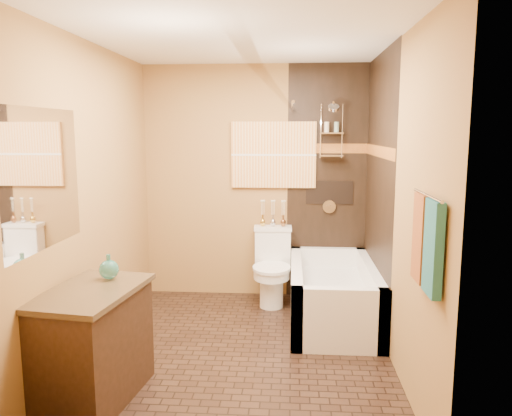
# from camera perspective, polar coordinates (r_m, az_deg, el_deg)

# --- Properties ---
(floor) EXTENTS (3.00, 3.00, 0.00)m
(floor) POSITION_cam_1_polar(r_m,az_deg,el_deg) (4.28, -1.64, -16.14)
(floor) COLOR black
(floor) RESTS_ON ground
(wall_left) EXTENTS (0.02, 3.00, 2.50)m
(wall_left) POSITION_cam_1_polar(r_m,az_deg,el_deg) (4.21, -18.19, 0.81)
(wall_left) COLOR olive
(wall_left) RESTS_ON floor
(wall_right) EXTENTS (0.02, 3.00, 2.50)m
(wall_right) POSITION_cam_1_polar(r_m,az_deg,el_deg) (3.98, 15.74, 0.48)
(wall_right) COLOR olive
(wall_right) RESTS_ON floor
(wall_back) EXTENTS (2.40, 0.02, 2.50)m
(wall_back) POSITION_cam_1_polar(r_m,az_deg,el_deg) (5.40, -0.11, 2.93)
(wall_back) COLOR olive
(wall_back) RESTS_ON floor
(wall_front) EXTENTS (2.40, 0.02, 2.50)m
(wall_front) POSITION_cam_1_polar(r_m,az_deg,el_deg) (2.45, -5.28, -4.28)
(wall_front) COLOR olive
(wall_front) RESTS_ON floor
(ceiling) EXTENTS (3.00, 3.00, 0.00)m
(ceiling) POSITION_cam_1_polar(r_m,az_deg,el_deg) (3.94, -1.81, 18.99)
(ceiling) COLOR silver
(ceiling) RESTS_ON wall_back
(alcove_tile_back) EXTENTS (0.85, 0.01, 2.50)m
(alcove_tile_back) POSITION_cam_1_polar(r_m,az_deg,el_deg) (5.39, 8.14, 2.83)
(alcove_tile_back) COLOR black
(alcove_tile_back) RESTS_ON wall_back
(alcove_tile_right) EXTENTS (0.01, 1.50, 2.50)m
(alcove_tile_right) POSITION_cam_1_polar(r_m,az_deg,el_deg) (4.71, 13.78, 1.80)
(alcove_tile_right) COLOR black
(alcove_tile_right) RESTS_ON wall_right
(mosaic_band_back) EXTENTS (0.85, 0.01, 0.10)m
(mosaic_band_back) POSITION_cam_1_polar(r_m,az_deg,el_deg) (5.35, 8.24, 6.76)
(mosaic_band_back) COLOR brown
(mosaic_band_back) RESTS_ON alcove_tile_back
(mosaic_band_right) EXTENTS (0.01, 1.50, 0.10)m
(mosaic_band_right) POSITION_cam_1_polar(r_m,az_deg,el_deg) (4.68, 13.83, 6.31)
(mosaic_band_right) COLOR brown
(mosaic_band_right) RESTS_ON alcove_tile_right
(alcove_niche) EXTENTS (0.50, 0.01, 0.25)m
(alcove_niche) POSITION_cam_1_polar(r_m,az_deg,el_deg) (5.39, 8.39, 1.76)
(alcove_niche) COLOR black
(alcove_niche) RESTS_ON alcove_tile_back
(shower_fixtures) EXTENTS (0.24, 0.33, 1.16)m
(shower_fixtures) POSITION_cam_1_polar(r_m,az_deg,el_deg) (5.25, 8.60, 7.21)
(shower_fixtures) COLOR silver
(shower_fixtures) RESTS_ON floor
(curtain_rod) EXTENTS (0.03, 1.55, 0.03)m
(curtain_rod) POSITION_cam_1_polar(r_m,az_deg,el_deg) (4.61, 4.25, 11.48)
(curtain_rod) COLOR silver
(curtain_rod) RESTS_ON wall_back
(towel_bar) EXTENTS (0.02, 0.55, 0.02)m
(towel_bar) POSITION_cam_1_polar(r_m,az_deg,el_deg) (2.93, 19.02, 1.39)
(towel_bar) COLOR silver
(towel_bar) RESTS_ON wall_right
(towel_teal) EXTENTS (0.05, 0.22, 0.52)m
(towel_teal) POSITION_cam_1_polar(r_m,az_deg,el_deg) (2.85, 19.61, -4.34)
(towel_teal) COLOR #1F6168
(towel_teal) RESTS_ON towel_bar
(towel_rust) EXTENTS (0.05, 0.22, 0.52)m
(towel_rust) POSITION_cam_1_polar(r_m,az_deg,el_deg) (3.10, 18.34, -3.26)
(towel_rust) COLOR brown
(towel_rust) RESTS_ON towel_bar
(sunset_painting) EXTENTS (0.90, 0.04, 0.70)m
(sunset_painting) POSITION_cam_1_polar(r_m,az_deg,el_deg) (5.34, 2.02, 6.09)
(sunset_painting) COLOR orange
(sunset_painting) RESTS_ON wall_back
(vanity_mirror) EXTENTS (0.01, 1.00, 0.90)m
(vanity_mirror) POSITION_cam_1_polar(r_m,az_deg,el_deg) (3.47, -23.13, 3.07)
(vanity_mirror) COLOR white
(vanity_mirror) RESTS_ON wall_left
(bathtub) EXTENTS (0.80, 1.50, 0.55)m
(bathtub) POSITION_cam_1_polar(r_m,az_deg,el_deg) (4.89, 8.78, -10.19)
(bathtub) COLOR white
(bathtub) RESTS_ON floor
(toilet) EXTENTS (0.41, 0.60, 0.79)m
(toilet) POSITION_cam_1_polar(r_m,az_deg,el_deg) (5.26, 1.85, -6.66)
(toilet) COLOR white
(toilet) RESTS_ON floor
(vanity) EXTENTS (0.65, 0.94, 0.77)m
(vanity) POSITION_cam_1_polar(r_m,az_deg,el_deg) (3.63, -18.20, -14.61)
(vanity) COLOR black
(vanity) RESTS_ON floor
(teal_bottle) EXTENTS (0.17, 0.17, 0.22)m
(teal_bottle) POSITION_cam_1_polar(r_m,az_deg,el_deg) (3.66, -16.47, -6.47)
(teal_bottle) COLOR #2A7F70
(teal_bottle) RESTS_ON vanity
(bud_vases) EXTENTS (0.28, 0.06, 0.27)m
(bud_vases) POSITION_cam_1_polar(r_m,az_deg,el_deg) (5.32, 1.95, -0.52)
(bud_vases) COLOR gold
(bud_vases) RESTS_ON toilet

